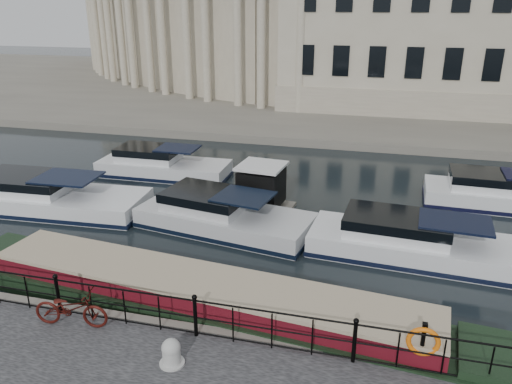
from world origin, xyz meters
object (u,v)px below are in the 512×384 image
bicycle (71,308)px  mooring_bollard (171,353)px  narrowboat (202,304)px  life_ring_post (423,342)px  harbour_hut (261,190)px

bicycle → mooring_bollard: (3.17, -0.75, -0.21)m
bicycle → narrowboat: bearing=-61.1°
bicycle → life_ring_post: bearing=-93.7°
life_ring_post → narrowboat: 6.27m
narrowboat → harbour_hut: harbour_hut is taller
narrowboat → harbour_hut: size_ratio=6.04×
mooring_bollard → narrowboat: mooring_bollard is taller
mooring_bollard → life_ring_post: 5.85m
mooring_bollard → narrowboat: bearing=95.7°
bicycle → harbour_hut: harbour_hut is taller
bicycle → life_ring_post: 8.88m
bicycle → harbour_hut: (2.66, 10.16, -0.12)m
mooring_bollard → harbour_hut: 10.92m
life_ring_post → mooring_bollard: bearing=-167.7°
narrowboat → mooring_bollard: bearing=-78.2°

